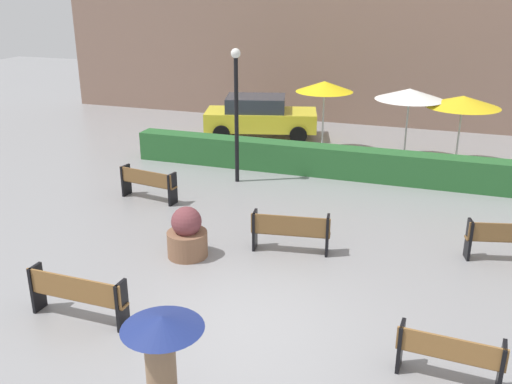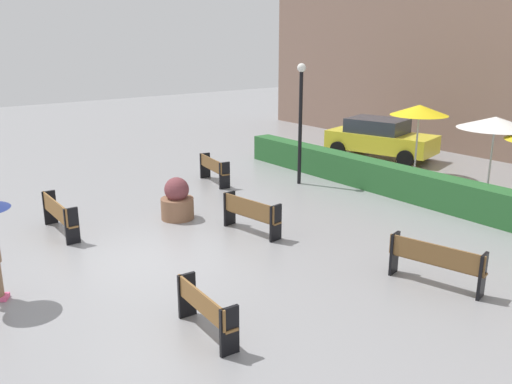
{
  "view_description": "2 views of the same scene",
  "coord_description": "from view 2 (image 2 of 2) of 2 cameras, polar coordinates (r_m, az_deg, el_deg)",
  "views": [
    {
      "loc": [
        2.9,
        -8.13,
        5.63
      ],
      "look_at": [
        -0.83,
        3.03,
        1.27
      ],
      "focal_mm": 39.85,
      "sensor_mm": 36.0,
      "label": 1
    },
    {
      "loc": [
        10.17,
        -4.7,
        4.75
      ],
      "look_at": [
        0.2,
        2.92,
        1.1
      ],
      "focal_mm": 37.94,
      "sensor_mm": 36.0,
      "label": 2
    }
  ],
  "objects": [
    {
      "name": "ground_plane",
      "position": [
        12.17,
        -11.68,
        -7.11
      ],
      "size": [
        60.0,
        60.0,
        0.0
      ],
      "primitive_type": "plane",
      "color": "gray"
    },
    {
      "name": "bench_mid_center",
      "position": [
        13.37,
        -0.59,
        -2.22
      ],
      "size": [
        1.76,
        0.6,
        0.89
      ],
      "color": "brown",
      "rests_on": "ground"
    },
    {
      "name": "bench_far_left",
      "position": [
        17.97,
        -4.52,
        2.54
      ],
      "size": [
        1.73,
        0.62,
        0.87
      ],
      "color": "brown",
      "rests_on": "ground"
    },
    {
      "name": "bench_near_right",
      "position": [
        9.02,
        -5.42,
        -12.11
      ],
      "size": [
        1.56,
        0.42,
        0.81
      ],
      "color": "olive",
      "rests_on": "ground"
    },
    {
      "name": "bench_near_left",
      "position": [
        14.18,
        -20.11,
        -2.13
      ],
      "size": [
        1.9,
        0.37,
        0.89
      ],
      "color": "olive",
      "rests_on": "ground"
    },
    {
      "name": "bench_far_right",
      "position": [
        11.15,
        18.43,
        -6.85
      ],
      "size": [
        1.88,
        0.74,
        0.89
      ],
      "color": "brown",
      "rests_on": "ground"
    },
    {
      "name": "planter_pot",
      "position": [
        14.58,
        -8.31,
        -0.94
      ],
      "size": [
        0.88,
        0.88,
        1.14
      ],
      "color": "brown",
      "rests_on": "ground"
    },
    {
      "name": "lamp_post",
      "position": [
        17.58,
        4.72,
        8.46
      ],
      "size": [
        0.28,
        0.28,
        3.91
      ],
      "color": "black",
      "rests_on": "ground"
    },
    {
      "name": "patio_umbrella_yellow",
      "position": [
        19.24,
        16.85,
        8.26
      ],
      "size": [
        1.94,
        1.94,
        2.5
      ],
      "color": "silver",
      "rests_on": "ground"
    },
    {
      "name": "patio_umbrella_white",
      "position": [
        17.63,
        23.92,
        6.69
      ],
      "size": [
        2.19,
        2.19,
        2.43
      ],
      "color": "silver",
      "rests_on": "ground"
    },
    {
      "name": "hedge_strip",
      "position": [
        17.29,
        13.62,
        1.38
      ],
      "size": [
        12.71,
        0.7,
        0.92
      ],
      "primitive_type": "cube",
      "color": "#28602D",
      "rests_on": "ground"
    },
    {
      "name": "parked_car",
      "position": [
        22.21,
        12.93,
        5.6
      ],
      "size": [
        4.51,
        2.8,
        1.57
      ],
      "color": "yellow",
      "rests_on": "ground"
    }
  ]
}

